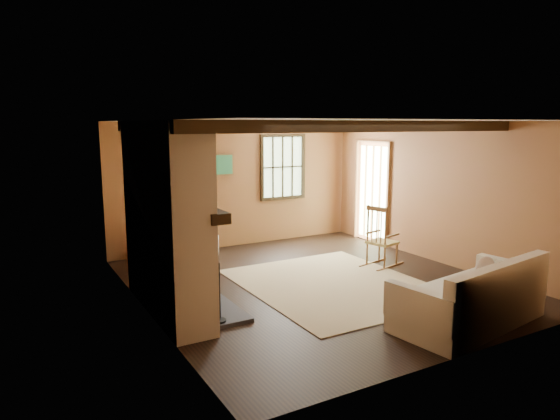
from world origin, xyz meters
TOP-DOWN VIEW (x-y plane):
  - ground at (0.00, 0.00)m, footprint 5.50×5.50m
  - room_envelope at (0.22, 0.26)m, footprint 5.02×5.52m
  - fireplace at (-2.23, -0.00)m, footprint 1.02×2.30m
  - rug at (0.20, -0.20)m, footprint 2.50×3.00m
  - rocking_chair at (1.47, 0.24)m, footprint 0.82×0.56m
  - sofa at (0.76, -2.23)m, footprint 2.12×1.17m
  - firewood_pile at (-1.82, 2.60)m, footprint 0.67×0.12m
  - laundry_basket at (-0.80, 2.46)m, footprint 0.61×0.55m
  - basket_pillow at (-0.80, 2.46)m, footprint 0.48×0.42m
  - armchair at (-1.70, 1.99)m, footprint 1.25×1.25m

SIDE VIEW (x-z plane):
  - ground at x=0.00m, z-range 0.00..0.00m
  - rug at x=0.20m, z-range 0.00..0.01m
  - firewood_pile at x=-1.82m, z-range 0.00..0.24m
  - laundry_basket at x=-0.80m, z-range 0.00..0.30m
  - sofa at x=0.76m, z-range -0.12..0.70m
  - basket_pillow at x=-0.80m, z-range 0.30..0.50m
  - armchair at x=-1.70m, z-range 0.00..0.82m
  - rocking_chair at x=1.47m, z-range -0.08..0.95m
  - fireplace at x=-2.23m, z-range -0.10..2.30m
  - room_envelope at x=0.22m, z-range 0.41..2.85m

